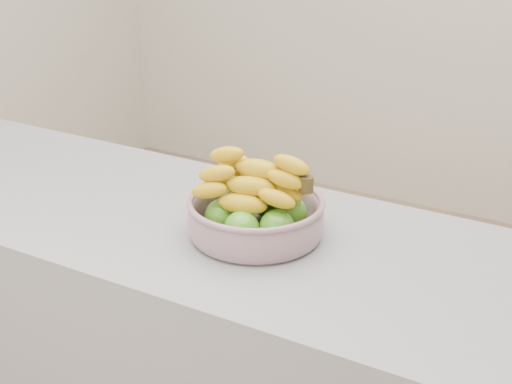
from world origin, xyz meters
TOP-DOWN VIEW (x-y plane):
  - fruit_bowl at (0.10, -0.27)m, footprint 0.29×0.29m

SIDE VIEW (x-z plane):
  - fruit_bowl at x=0.10m, z-range 0.87..1.04m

